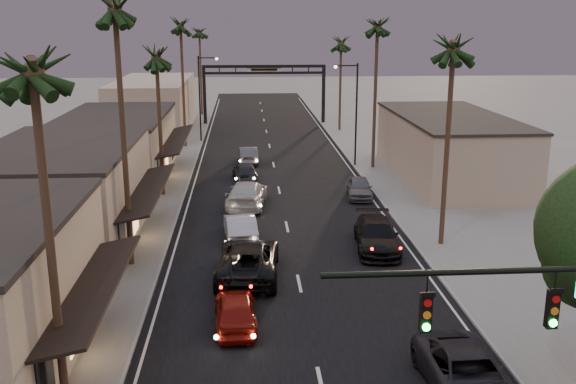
{
  "coord_description": "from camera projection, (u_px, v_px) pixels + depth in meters",
  "views": [
    {
      "loc": [
        -2.55,
        -10.13,
        12.46
      ],
      "look_at": [
        0.0,
        27.11,
        2.5
      ],
      "focal_mm": 40.0,
      "sensor_mm": 36.0,
      "label": 1
    }
  ],
  "objects": [
    {
      "name": "curbside_black",
      "position": [
        377.0,
        235.0,
        35.98
      ],
      "size": [
        2.86,
        5.9,
        1.66
      ],
      "primitive_type": "imported",
      "rotation": [
        0.0,
        0.0,
        -0.1
      ],
      "color": "black",
      "rests_on": "ground"
    },
    {
      "name": "road",
      "position": [
        274.0,
        167.0,
        56.52
      ],
      "size": [
        14.0,
        120.0,
        0.02
      ],
      "primitive_type": "cube",
      "color": "black",
      "rests_on": "ground"
    },
    {
      "name": "sidewalk_left",
      "position": [
        174.0,
        152.0,
        62.63
      ],
      "size": [
        5.0,
        92.0,
        0.12
      ],
      "primitive_type": "cube",
      "color": "slate",
      "rests_on": "ground"
    },
    {
      "name": "palm_la",
      "position": [
        31.0,
        58.0,
        18.3
      ],
      "size": [
        3.2,
        3.2,
        13.2
      ],
      "color": "#38281C",
      "rests_on": "ground"
    },
    {
      "name": "sidewalk_right",
      "position": [
        366.0,
        150.0,
        63.88
      ],
      "size": [
        5.0,
        92.0,
        0.12
      ],
      "primitive_type": "cube",
      "color": "slate",
      "rests_on": "ground"
    },
    {
      "name": "oncoming_red",
      "position": [
        235.0,
        310.0,
        26.87
      ],
      "size": [
        1.94,
        4.41,
        1.48
      ],
      "primitive_type": "imported",
      "rotation": [
        0.0,
        0.0,
        3.19
      ],
      "color": "maroon",
      "rests_on": "ground"
    },
    {
      "name": "oncoming_white",
      "position": [
        247.0,
        194.0,
        44.38
      ],
      "size": [
        3.22,
        6.39,
        1.78
      ],
      "primitive_type": "imported",
      "rotation": [
        0.0,
        0.0,
        3.02
      ],
      "color": "#B3B3B3",
      "rests_on": "ground"
    },
    {
      "name": "palm_lc",
      "position": [
        156.0,
        51.0,
        44.58
      ],
      "size": [
        3.2,
        3.2,
        12.2
      ],
      "color": "#38281C",
      "rests_on": "ground"
    },
    {
      "name": "curbside_grey",
      "position": [
        359.0,
        188.0,
        46.69
      ],
      "size": [
        2.16,
        4.46,
        1.47
      ],
      "primitive_type": "imported",
      "rotation": [
        0.0,
        0.0,
        -0.1
      ],
      "color": "#545359",
      "rests_on": "ground"
    },
    {
      "name": "ground",
      "position": [
        277.0,
        181.0,
        51.7
      ],
      "size": [
        200.0,
        200.0,
        0.0
      ],
      "primitive_type": "plane",
      "color": "slate",
      "rests_on": "ground"
    },
    {
      "name": "building_right",
      "position": [
        449.0,
        148.0,
        51.98
      ],
      "size": [
        8.0,
        18.0,
        5.0
      ],
      "primitive_type": "cube",
      "color": "#A29482",
      "rests_on": "ground"
    },
    {
      "name": "oncoming_grey_far",
      "position": [
        248.0,
        155.0,
        58.0
      ],
      "size": [
        1.87,
        4.67,
        1.51
      ],
      "primitive_type": "imported",
      "rotation": [
        0.0,
        0.0,
        3.2
      ],
      "color": "#49484D",
      "rests_on": "ground"
    },
    {
      "name": "storefront_far",
      "position": [
        116.0,
        148.0,
        52.13
      ],
      "size": [
        8.0,
        16.0,
        5.0
      ],
      "primitive_type": "cube",
      "color": "tan",
      "rests_on": "ground"
    },
    {
      "name": "oncoming_dgrey",
      "position": [
        245.0,
        171.0,
        51.8
      ],
      "size": [
        2.25,
        4.46,
        1.46
      ],
      "primitive_type": "imported",
      "rotation": [
        0.0,
        0.0,
        3.27
      ],
      "color": "black",
      "rests_on": "ground"
    },
    {
      "name": "palm_ld",
      "position": [
        180.0,
        22.0,
        62.39
      ],
      "size": [
        3.2,
        3.2,
        14.2
      ],
      "color": "#38281C",
      "rests_on": "ground"
    },
    {
      "name": "arch",
      "position": [
        264.0,
        79.0,
        79.19
      ],
      "size": [
        15.2,
        0.4,
        7.27
      ],
      "color": "black",
      "rests_on": "ground"
    },
    {
      "name": "storefront_mid",
      "position": [
        63.0,
        197.0,
        36.64
      ],
      "size": [
        8.0,
        14.0,
        5.5
      ],
      "primitive_type": "cube",
      "color": "#A29482",
      "rests_on": "ground"
    },
    {
      "name": "streetlight_right",
      "position": [
        353.0,
        106.0,
        55.61
      ],
      "size": [
        2.13,
        0.3,
        9.0
      ],
      "color": "black",
      "rests_on": "ground"
    },
    {
      "name": "palm_lb",
      "position": [
        114.0,
        1.0,
        30.33
      ],
      "size": [
        3.2,
        3.2,
        15.2
      ],
      "color": "#38281C",
      "rests_on": "ground"
    },
    {
      "name": "palm_ra",
      "position": [
        454.0,
        41.0,
        33.9
      ],
      "size": [
        3.2,
        3.2,
        13.2
      ],
      "color": "#38281C",
      "rests_on": "ground"
    },
    {
      "name": "oncoming_pickup",
      "position": [
        248.0,
        259.0,
        32.17
      ],
      "size": [
        3.41,
        6.63,
        1.79
      ],
      "primitive_type": "imported",
      "rotation": [
        0.0,
        0.0,
        3.07
      ],
      "color": "black",
      "rests_on": "ground"
    },
    {
      "name": "storefront_dist",
      "position": [
        154.0,
        106.0,
        74.17
      ],
      "size": [
        8.0,
        20.0,
        6.0
      ],
      "primitive_type": "cube",
      "color": "#A29482",
      "rests_on": "ground"
    },
    {
      "name": "palm_rc",
      "position": [
        341.0,
        39.0,
        72.71
      ],
      "size": [
        3.2,
        3.2,
        12.2
      ],
      "color": "#38281C",
      "rests_on": "ground"
    },
    {
      "name": "palm_far",
      "position": [
        199.0,
        29.0,
        84.83
      ],
      "size": [
        3.2,
        3.2,
        13.2
      ],
      "color": "#38281C",
      "rests_on": "ground"
    },
    {
      "name": "curbside_near",
      "position": [
        467.0,
        375.0,
        21.88
      ],
      "size": [
        2.75,
        5.69,
        1.56
      ],
      "primitive_type": "imported",
      "rotation": [
        0.0,
        0.0,
        0.03
      ],
      "color": "black",
      "rests_on": "ground"
    },
    {
      "name": "oncoming_silver",
      "position": [
        240.0,
        227.0,
        37.46
      ],
      "size": [
        2.13,
        5.0,
        1.6
      ],
      "primitive_type": "imported",
      "rotation": [
        0.0,
        0.0,
        3.23
      ],
      "color": "#A7A7AC",
      "rests_on": "ground"
    },
    {
      "name": "streetlight_left",
      "position": [
        202.0,
        91.0,
        67.22
      ],
      "size": [
        2.13,
        0.3,
        9.0
      ],
      "color": "black",
      "rests_on": "ground"
    },
    {
      "name": "palm_rb",
      "position": [
        378.0,
        22.0,
        52.93
      ],
      "size": [
        3.2,
        3.2,
        14.2
      ],
      "color": "#38281C",
      "rests_on": "ground"
    }
  ]
}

